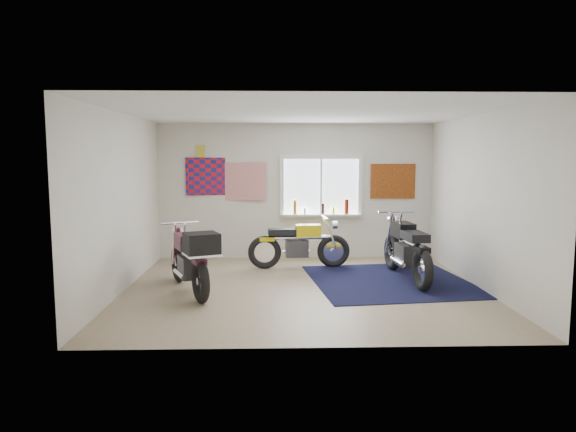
{
  "coord_description": "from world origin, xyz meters",
  "views": [
    {
      "loc": [
        -0.46,
        -7.79,
        2.04
      ],
      "look_at": [
        -0.22,
        0.4,
        1.09
      ],
      "focal_mm": 32.0,
      "sensor_mm": 36.0,
      "label": 1
    }
  ],
  "objects_px": {
    "yellow_triumph": "(299,245)",
    "maroon_tourer": "(191,259)",
    "black_chrome_bike": "(406,251)",
    "navy_rug": "(390,281)"
  },
  "relations": [
    {
      "from": "navy_rug",
      "to": "black_chrome_bike",
      "type": "height_order",
      "value": "black_chrome_bike"
    },
    {
      "from": "yellow_triumph",
      "to": "maroon_tourer",
      "type": "distance_m",
      "value": 2.45
    },
    {
      "from": "yellow_triumph",
      "to": "black_chrome_bike",
      "type": "distance_m",
      "value": 1.99
    },
    {
      "from": "yellow_triumph",
      "to": "black_chrome_bike",
      "type": "height_order",
      "value": "black_chrome_bike"
    },
    {
      "from": "black_chrome_bike",
      "to": "maroon_tourer",
      "type": "xyz_separation_m",
      "value": [
        -3.44,
        -0.8,
        0.04
      ]
    },
    {
      "from": "yellow_triumph",
      "to": "navy_rug",
      "type": "bearing_deg",
      "value": -40.23
    },
    {
      "from": "yellow_triumph",
      "to": "maroon_tourer",
      "type": "height_order",
      "value": "maroon_tourer"
    },
    {
      "from": "black_chrome_bike",
      "to": "maroon_tourer",
      "type": "distance_m",
      "value": 3.53
    },
    {
      "from": "navy_rug",
      "to": "maroon_tourer",
      "type": "distance_m",
      "value": 3.26
    },
    {
      "from": "navy_rug",
      "to": "black_chrome_bike",
      "type": "distance_m",
      "value": 0.57
    }
  ]
}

